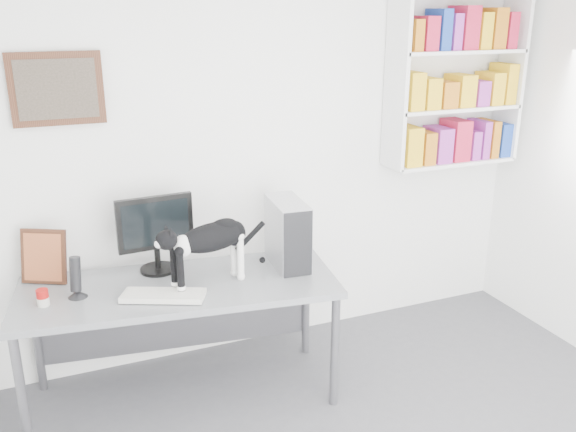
{
  "coord_description": "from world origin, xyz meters",
  "views": [
    {
      "loc": [
        -1.42,
        -1.82,
        2.34
      ],
      "look_at": [
        -0.04,
        1.53,
        1.1
      ],
      "focal_mm": 38.0,
      "sensor_mm": 36.0,
      "label": 1
    }
  ],
  "objects_px": {
    "speaker": "(76,277)",
    "leaning_print": "(44,255)",
    "desk": "(183,342)",
    "monitor": "(156,233)",
    "cat": "(210,253)",
    "soup_can": "(43,298)",
    "pc_tower": "(287,233)",
    "bookshelf": "(456,80)",
    "keyboard": "(163,295)"
  },
  "relations": [
    {
      "from": "speaker",
      "to": "leaning_print",
      "type": "height_order",
      "value": "leaning_print"
    },
    {
      "from": "desk",
      "to": "speaker",
      "type": "relative_size",
      "value": 7.41
    },
    {
      "from": "monitor",
      "to": "cat",
      "type": "distance_m",
      "value": 0.41
    },
    {
      "from": "speaker",
      "to": "soup_can",
      "type": "distance_m",
      "value": 0.2
    },
    {
      "from": "desk",
      "to": "monitor",
      "type": "distance_m",
      "value": 0.69
    },
    {
      "from": "pc_tower",
      "to": "soup_can",
      "type": "distance_m",
      "value": 1.48
    },
    {
      "from": "leaning_print",
      "to": "soup_can",
      "type": "height_order",
      "value": "leaning_print"
    },
    {
      "from": "monitor",
      "to": "cat",
      "type": "relative_size",
      "value": 0.77
    },
    {
      "from": "monitor",
      "to": "leaning_print",
      "type": "bearing_deg",
      "value": 168.27
    },
    {
      "from": "bookshelf",
      "to": "pc_tower",
      "type": "bearing_deg",
      "value": -167.11
    },
    {
      "from": "keyboard",
      "to": "soup_can",
      "type": "xyz_separation_m",
      "value": [
        -0.63,
        0.16,
        0.03
      ]
    },
    {
      "from": "monitor",
      "to": "pc_tower",
      "type": "distance_m",
      "value": 0.82
    },
    {
      "from": "bookshelf",
      "to": "speaker",
      "type": "xyz_separation_m",
      "value": [
        -2.73,
        -0.32,
        -0.94
      ]
    },
    {
      "from": "desk",
      "to": "keyboard",
      "type": "xyz_separation_m",
      "value": [
        -0.12,
        -0.15,
        0.41
      ]
    },
    {
      "from": "bookshelf",
      "to": "soup_can",
      "type": "bearing_deg",
      "value": -173.05
    },
    {
      "from": "bookshelf",
      "to": "pc_tower",
      "type": "xyz_separation_m",
      "value": [
        -1.45,
        -0.33,
        -0.86
      ]
    },
    {
      "from": "keyboard",
      "to": "cat",
      "type": "relative_size",
      "value": 0.72
    },
    {
      "from": "desk",
      "to": "soup_can",
      "type": "distance_m",
      "value": 0.87
    },
    {
      "from": "monitor",
      "to": "pc_tower",
      "type": "relative_size",
      "value": 1.17
    },
    {
      "from": "pc_tower",
      "to": "soup_can",
      "type": "bearing_deg",
      "value": -174.01
    },
    {
      "from": "bookshelf",
      "to": "keyboard",
      "type": "height_order",
      "value": "bookshelf"
    },
    {
      "from": "keyboard",
      "to": "soup_can",
      "type": "relative_size",
      "value": 4.82
    },
    {
      "from": "bookshelf",
      "to": "desk",
      "type": "relative_size",
      "value": 0.66
    },
    {
      "from": "keyboard",
      "to": "desk",
      "type": "bearing_deg",
      "value": 74.97
    },
    {
      "from": "cat",
      "to": "desk",
      "type": "bearing_deg",
      "value": 142.67
    },
    {
      "from": "keyboard",
      "to": "bookshelf",
      "type": "bearing_deg",
      "value": 36.68
    },
    {
      "from": "bookshelf",
      "to": "pc_tower",
      "type": "distance_m",
      "value": 1.72
    },
    {
      "from": "monitor",
      "to": "keyboard",
      "type": "bearing_deg",
      "value": -100.32
    },
    {
      "from": "bookshelf",
      "to": "cat",
      "type": "bearing_deg",
      "value": -167.41
    },
    {
      "from": "leaning_print",
      "to": "pc_tower",
      "type": "bearing_deg",
      "value": 15.52
    },
    {
      "from": "monitor",
      "to": "cat",
      "type": "height_order",
      "value": "monitor"
    },
    {
      "from": "bookshelf",
      "to": "leaning_print",
      "type": "xyz_separation_m",
      "value": [
        -2.89,
        -0.03,
        -0.9
      ]
    },
    {
      "from": "monitor",
      "to": "pc_tower",
      "type": "xyz_separation_m",
      "value": [
        0.79,
        -0.21,
        -0.04
      ]
    },
    {
      "from": "bookshelf",
      "to": "monitor",
      "type": "relative_size",
      "value": 2.49
    },
    {
      "from": "speaker",
      "to": "bookshelf",
      "type": "bearing_deg",
      "value": 38.08
    },
    {
      "from": "keyboard",
      "to": "pc_tower",
      "type": "xyz_separation_m",
      "value": [
        0.84,
        0.18,
        0.19
      ]
    },
    {
      "from": "soup_can",
      "to": "cat",
      "type": "xyz_separation_m",
      "value": [
        0.93,
        -0.09,
        0.15
      ]
    },
    {
      "from": "pc_tower",
      "to": "soup_can",
      "type": "xyz_separation_m",
      "value": [
        -1.47,
        -0.02,
        -0.16
      ]
    },
    {
      "from": "soup_can",
      "to": "monitor",
      "type": "bearing_deg",
      "value": 19.02
    },
    {
      "from": "monitor",
      "to": "keyboard",
      "type": "height_order",
      "value": "monitor"
    },
    {
      "from": "monitor",
      "to": "keyboard",
      "type": "relative_size",
      "value": 1.07
    },
    {
      "from": "bookshelf",
      "to": "soup_can",
      "type": "relative_size",
      "value": 12.86
    },
    {
      "from": "pc_tower",
      "to": "soup_can",
      "type": "relative_size",
      "value": 4.41
    },
    {
      "from": "pc_tower",
      "to": "leaning_print",
      "type": "bearing_deg",
      "value": 173.12
    },
    {
      "from": "keyboard",
      "to": "speaker",
      "type": "xyz_separation_m",
      "value": [
        -0.45,
        0.2,
        0.11
      ]
    },
    {
      "from": "soup_can",
      "to": "bookshelf",
      "type": "bearing_deg",
      "value": 6.95
    },
    {
      "from": "speaker",
      "to": "monitor",
      "type": "bearing_deg",
      "value": 52.91
    },
    {
      "from": "keyboard",
      "to": "leaning_print",
      "type": "xyz_separation_m",
      "value": [
        -0.6,
        0.49,
        0.15
      ]
    },
    {
      "from": "desk",
      "to": "cat",
      "type": "distance_m",
      "value": 0.62
    },
    {
      "from": "speaker",
      "to": "cat",
      "type": "distance_m",
      "value": 0.76
    }
  ]
}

